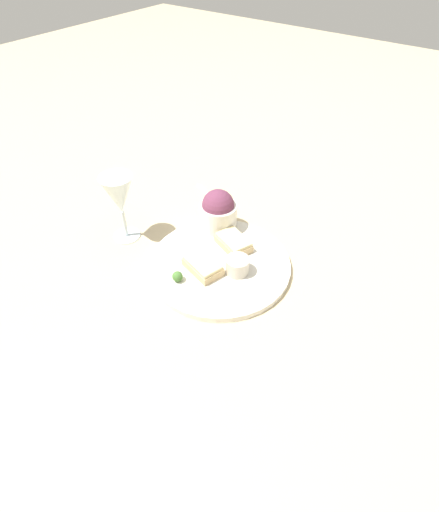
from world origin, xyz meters
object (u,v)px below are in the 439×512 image
salad_bowl (218,211)px  fork (213,198)px  wine_glass (119,197)px  cheese_toast_near (203,266)px  sauce_ramekin (237,265)px  cheese_toast_far (233,242)px

salad_bowl → fork: salad_bowl is taller
wine_glass → fork: size_ratio=1.07×
wine_glass → cheese_toast_near: bearing=1.7°
sauce_ramekin → wine_glass: 0.31m
sauce_ramekin → wine_glass: wine_glass is taller
sauce_ramekin → cheese_toast_near: 0.07m
cheese_toast_far → wine_glass: size_ratio=0.59×
cheese_toast_near → fork: bearing=123.0°
fork → wine_glass: bearing=-106.5°
salad_bowl → cheese_toast_near: size_ratio=1.03×
cheese_toast_near → cheese_toast_far: bearing=84.9°
sauce_ramekin → cheese_toast_far: size_ratio=0.52×
wine_glass → salad_bowl: bearing=42.2°
sauce_ramekin → wine_glass: size_ratio=0.31×
cheese_toast_near → cheese_toast_far: size_ratio=0.99×
fork → salad_bowl: bearing=-47.1°
sauce_ramekin → fork: bearing=137.1°
cheese_toast_far → wine_glass: wine_glass is taller
wine_glass → fork: wine_glass is taller
salad_bowl → cheese_toast_far: 0.09m
salad_bowl → sauce_ramekin: (0.13, -0.11, -0.02)m
sauce_ramekin → wine_glass: (-0.30, -0.04, 0.08)m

